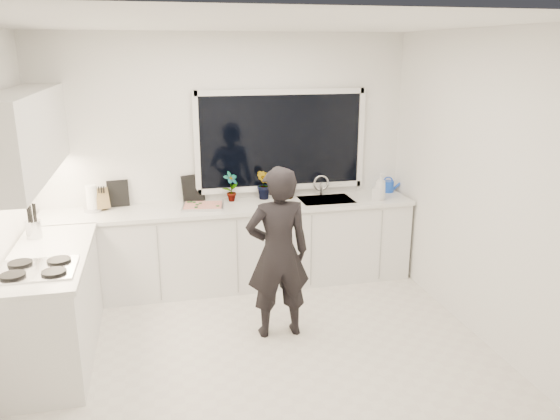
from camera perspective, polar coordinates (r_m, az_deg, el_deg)
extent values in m
cube|color=beige|center=(4.89, -2.22, -14.69)|extent=(4.00, 3.50, 0.02)
cube|color=white|center=(6.04, -5.53, 5.21)|extent=(4.00, 0.02, 2.70)
cube|color=white|center=(5.10, 20.38, 2.16)|extent=(0.02, 3.50, 2.70)
cube|color=white|center=(4.19, -2.65, 19.05)|extent=(4.00, 3.50, 0.02)
cube|color=black|center=(6.08, 0.12, 7.27)|extent=(1.80, 0.02, 1.00)
cube|color=white|center=(5.99, -4.90, -3.92)|extent=(3.92, 0.58, 0.88)
cube|color=white|center=(5.01, -22.47, -9.41)|extent=(0.58, 1.60, 0.88)
cube|color=silver|center=(5.84, -4.99, 0.28)|extent=(3.94, 0.62, 0.04)
cube|color=silver|center=(4.84, -23.06, -4.48)|extent=(0.62, 1.60, 0.04)
cube|color=white|center=(4.97, -25.01, 7.19)|extent=(0.34, 2.10, 0.70)
cube|color=silver|center=(6.08, 4.83, 0.66)|extent=(0.58, 0.42, 0.14)
cylinder|color=silver|center=(6.23, 4.31, 2.56)|extent=(0.03, 0.03, 0.22)
cube|color=black|center=(4.51, -24.07, -5.63)|extent=(0.56, 0.48, 0.03)
imported|color=black|center=(4.84, -0.21, -4.52)|extent=(0.58, 0.38, 1.57)
cube|color=#B8B7BC|center=(5.78, -8.04, 0.37)|extent=(0.47, 0.38, 0.03)
cube|color=#AE1E17|center=(5.77, -8.04, 0.53)|extent=(0.43, 0.34, 0.01)
cylinder|color=blue|center=(6.48, 11.19, 2.43)|extent=(0.18, 0.18, 0.13)
cylinder|color=white|center=(5.89, -19.06, 1.09)|extent=(0.13, 0.13, 0.26)
cube|color=#946645|center=(5.93, -18.15, 1.06)|extent=(0.16, 0.14, 0.22)
cylinder|color=#BCBCC1|center=(5.26, -24.33, -1.85)|extent=(0.15, 0.15, 0.16)
cube|color=black|center=(6.00, -16.56, 1.68)|extent=(0.22, 0.04, 0.28)
cube|color=black|center=(6.00, -9.07, 2.25)|extent=(0.24, 0.10, 0.30)
imported|color=#26662D|center=(5.96, -5.14, 2.45)|extent=(0.21, 0.19, 0.33)
imported|color=#26662D|center=(6.01, -1.65, 2.67)|extent=(0.18, 0.21, 0.33)
imported|color=#26662D|center=(6.07, 0.73, 2.80)|extent=(0.26, 0.26, 0.33)
imported|color=#D8BF66|center=(6.09, 10.46, 2.44)|extent=(0.16, 0.15, 0.31)
imported|color=#D8BF66|center=(6.09, 10.02, 1.97)|extent=(0.12, 0.12, 0.21)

